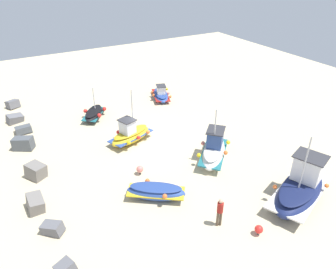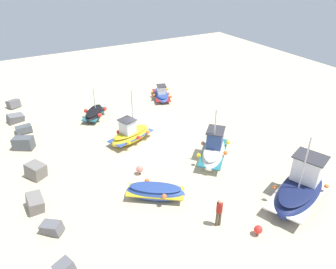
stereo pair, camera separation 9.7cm
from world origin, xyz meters
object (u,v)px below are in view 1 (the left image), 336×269
fishing_boat_4 (130,134)px  mooring_buoy_0 (259,229)px  fishing_boat_0 (94,114)px  fishing_boat_3 (214,149)px  fishing_boat_2 (301,188)px  fishing_boat_1 (161,94)px  person_walking (220,211)px  fishing_boat_5 (156,192)px  mooring_buoy_1 (140,169)px

fishing_boat_4 → mooring_buoy_0: size_ratio=7.23×
fishing_boat_0 → fishing_boat_3: (-10.09, -5.08, 0.33)m
fishing_boat_2 → fishing_boat_4: 12.12m
fishing_boat_1 → mooring_buoy_0: fishing_boat_1 is taller
fishing_boat_1 → person_walking: (-16.09, 5.39, 0.56)m
fishing_boat_1 → mooring_buoy_0: bearing=6.7°
fishing_boat_0 → mooring_buoy_0: (-16.73, -2.90, -0.05)m
fishing_boat_3 → mooring_buoy_0: 7.00m
mooring_buoy_0 → fishing_boat_0: bearing=9.8°
fishing_boat_1 → fishing_boat_5: (-12.61, 7.22, 0.04)m
fishing_boat_4 → mooring_buoy_1: (-4.01, 1.15, -0.23)m
fishing_boat_5 → person_walking: size_ratio=1.98×
fishing_boat_0 → mooring_buoy_1: 9.22m
fishing_boat_5 → mooring_buoy_0: fishing_boat_5 is taller
fishing_boat_3 → person_walking: (-5.13, 3.51, 0.27)m
fishing_boat_5 → mooring_buoy_0: 5.90m
fishing_boat_0 → fishing_boat_2: (-15.94, -6.70, 0.47)m
fishing_boat_0 → fishing_boat_5: 11.75m
fishing_boat_5 → person_walking: 3.96m
fishing_boat_4 → fishing_boat_3: bearing=110.6°
fishing_boat_0 → person_walking: 15.32m
mooring_buoy_0 → fishing_boat_3: bearing=-18.2°
fishing_boat_1 → fishing_boat_0: bearing=-63.3°
fishing_boat_2 → person_walking: (0.72, 5.12, 0.13)m
fishing_boat_1 → fishing_boat_2: 16.81m
fishing_boat_5 → person_walking: bearing=-26.2°
fishing_boat_4 → fishing_boat_5: bearing=59.8°
mooring_buoy_0 → fishing_boat_5: bearing=32.4°
mooring_buoy_0 → mooring_buoy_1: size_ratio=0.92×
fishing_boat_4 → mooring_buoy_0: 11.67m
fishing_boat_5 → fishing_boat_4: bearing=114.4°
fishing_boat_0 → fishing_boat_5: bearing=35.4°
fishing_boat_1 → fishing_boat_2: (-16.80, 0.27, 0.43)m
mooring_buoy_1 → fishing_boat_5: bearing=175.7°
fishing_boat_2 → fishing_boat_3: (5.85, 1.62, -0.14)m
fishing_boat_4 → person_walking: size_ratio=2.39×
fishing_boat_2 → mooring_buoy_1: size_ratio=8.76×
fishing_boat_2 → fishing_boat_5: bearing=128.4°
person_walking → mooring_buoy_1: person_walking is taller
fishing_boat_0 → person_walking: fishing_boat_0 is taller
fishing_boat_2 → person_walking: bearing=151.5°
fishing_boat_0 → mooring_buoy_0: fishing_boat_0 is taller
mooring_buoy_0 → mooring_buoy_1: bearing=21.6°
fishing_boat_0 → mooring_buoy_0: 16.98m
fishing_boat_4 → mooring_buoy_0: (-11.52, -1.82, -0.27)m
fishing_boat_5 → fishing_boat_2: bearing=4.9°
fishing_boat_2 → mooring_buoy_1: 9.55m
fishing_boat_5 → mooring_buoy_1: bearing=121.7°
fishing_boat_1 → fishing_boat_3: bearing=9.9°
fishing_boat_2 → person_walking: size_ratio=3.16×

